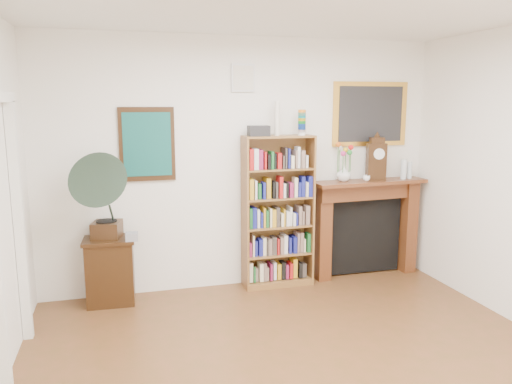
% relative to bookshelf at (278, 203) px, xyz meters
% --- Properties ---
extents(room, '(4.51, 5.01, 2.81)m').
position_rel_bookshelf_xyz_m(room, '(-0.36, -2.34, 0.43)').
color(room, brown).
rests_on(room, ground).
extents(door_casing, '(0.08, 1.02, 2.17)m').
position_rel_bookshelf_xyz_m(door_casing, '(-2.57, -1.14, 0.30)').
color(door_casing, white).
rests_on(door_casing, left_wall).
extents(teal_poster, '(0.58, 0.04, 0.78)m').
position_rel_bookshelf_xyz_m(teal_poster, '(-1.41, 0.14, 0.69)').
color(teal_poster, black).
rests_on(teal_poster, back_wall).
extents(small_picture, '(0.26, 0.04, 0.30)m').
position_rel_bookshelf_xyz_m(small_picture, '(-0.36, 0.14, 1.39)').
color(small_picture, white).
rests_on(small_picture, back_wall).
extents(gilt_painting, '(0.95, 0.04, 0.75)m').
position_rel_bookshelf_xyz_m(gilt_painting, '(1.19, 0.14, 0.99)').
color(gilt_painting, gold).
rests_on(gilt_painting, back_wall).
extents(bookshelf, '(0.80, 0.29, 1.99)m').
position_rel_bookshelf_xyz_m(bookshelf, '(0.00, 0.00, 0.00)').
color(bookshelf, brown).
rests_on(bookshelf, floor).
extents(side_cabinet, '(0.54, 0.40, 0.70)m').
position_rel_bookshelf_xyz_m(side_cabinet, '(-1.85, -0.05, -0.61)').
color(side_cabinet, black).
rests_on(side_cabinet, floor).
extents(fireplace, '(1.41, 0.41, 1.18)m').
position_rel_bookshelf_xyz_m(fireplace, '(1.14, 0.06, -0.27)').
color(fireplace, '#492511').
rests_on(fireplace, floor).
extents(gramophone, '(0.70, 0.80, 0.91)m').
position_rel_bookshelf_xyz_m(gramophone, '(-1.86, -0.17, 0.26)').
color(gramophone, black).
rests_on(gramophone, side_cabinet).
extents(cd_stack, '(0.13, 0.13, 0.08)m').
position_rel_bookshelf_xyz_m(cd_stack, '(-1.62, -0.19, -0.22)').
color(cd_stack, '#B7B6C4').
rests_on(cd_stack, side_cabinet).
extents(mantel_clock, '(0.24, 0.16, 0.51)m').
position_rel_bookshelf_xyz_m(mantel_clock, '(1.21, -0.01, 0.46)').
color(mantel_clock, black).
rests_on(mantel_clock, fireplace).
extents(flower_vase, '(0.18, 0.18, 0.17)m').
position_rel_bookshelf_xyz_m(flower_vase, '(0.81, 0.02, 0.30)').
color(flower_vase, white).
rests_on(flower_vase, fireplace).
extents(teacup, '(0.11, 0.11, 0.07)m').
position_rel_bookshelf_xyz_m(teacup, '(1.07, -0.04, 0.25)').
color(teacup, white).
rests_on(teacup, fireplace).
extents(bottle_left, '(0.07, 0.07, 0.24)m').
position_rel_bookshelf_xyz_m(bottle_left, '(1.57, -0.02, 0.34)').
color(bottle_left, silver).
rests_on(bottle_left, fireplace).
extents(bottle_right, '(0.06, 0.06, 0.20)m').
position_rel_bookshelf_xyz_m(bottle_right, '(1.67, 0.01, 0.32)').
color(bottle_right, silver).
rests_on(bottle_right, fireplace).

